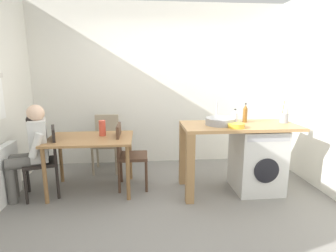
# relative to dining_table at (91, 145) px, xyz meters

# --- Properties ---
(ground_plane) EXTENTS (5.46, 5.46, 0.00)m
(ground_plane) POSITION_rel_dining_table_xyz_m (0.99, -0.60, -0.64)
(ground_plane) COLOR slate
(wall_back) EXTENTS (4.60, 0.10, 2.70)m
(wall_back) POSITION_rel_dining_table_xyz_m (0.99, 1.15, 0.71)
(wall_back) COLOR silver
(wall_back) RESTS_ON ground_plane
(radiator) EXTENTS (0.10, 0.80, 0.70)m
(radiator) POSITION_rel_dining_table_xyz_m (-1.03, -0.30, -0.29)
(radiator) COLOR white
(radiator) RESTS_ON ground_plane
(dining_table) EXTENTS (1.10, 0.76, 0.74)m
(dining_table) POSITION_rel_dining_table_xyz_m (0.00, 0.00, 0.00)
(dining_table) COLOR #9E7042
(dining_table) RESTS_ON ground_plane
(chair_person_seat) EXTENTS (0.50, 0.50, 0.90)m
(chair_person_seat) POSITION_rel_dining_table_xyz_m (-0.55, -0.08, -0.14)
(chair_person_seat) COLOR black
(chair_person_seat) RESTS_ON ground_plane
(chair_opposite) EXTENTS (0.40, 0.40, 0.90)m
(chair_opposite) POSITION_rel_dining_table_xyz_m (0.48, 0.05, -0.14)
(chair_opposite) COLOR #4C3323
(chair_opposite) RESTS_ON ground_plane
(chair_spare_by_wall) EXTENTS (0.42, 0.42, 0.90)m
(chair_spare_by_wall) POSITION_rel_dining_table_xyz_m (0.10, 0.77, -0.14)
(chair_spare_by_wall) COLOR gray
(chair_spare_by_wall) RESTS_ON ground_plane
(seated_person) EXTENTS (0.56, 0.54, 1.20)m
(seated_person) POSITION_rel_dining_table_xyz_m (-0.70, -0.13, 0.03)
(seated_person) COLOR #595651
(seated_person) RESTS_ON ground_plane
(kitchen_counter) EXTENTS (1.50, 0.68, 0.92)m
(kitchen_counter) POSITION_rel_dining_table_xyz_m (1.75, -0.19, 0.12)
(kitchen_counter) COLOR tan
(kitchen_counter) RESTS_ON ground_plane
(washing_machine) EXTENTS (0.60, 0.61, 0.86)m
(washing_machine) POSITION_rel_dining_table_xyz_m (2.22, -0.19, -0.21)
(washing_machine) COLOR silver
(washing_machine) RESTS_ON ground_plane
(sink_basin) EXTENTS (0.38, 0.38, 0.09)m
(sink_basin) POSITION_rel_dining_table_xyz_m (1.69, -0.19, 0.32)
(sink_basin) COLOR #9EA0A5
(sink_basin) RESTS_ON kitchen_counter
(tap) EXTENTS (0.02, 0.02, 0.28)m
(tap) POSITION_rel_dining_table_xyz_m (1.69, -0.01, 0.42)
(tap) COLOR #B2B2B7
(tap) RESTS_ON kitchen_counter
(bottle_tall_green) EXTENTS (0.07, 0.07, 0.19)m
(bottle_tall_green) POSITION_rel_dining_table_xyz_m (1.93, -0.07, 0.36)
(bottle_tall_green) COLOR silver
(bottle_tall_green) RESTS_ON kitchen_counter
(bottle_squat_brown) EXTENTS (0.06, 0.06, 0.26)m
(bottle_squat_brown) POSITION_rel_dining_table_xyz_m (2.07, -0.06, 0.39)
(bottle_squat_brown) COLOR brown
(bottle_squat_brown) RESTS_ON kitchen_counter
(mixing_bowl) EXTENTS (0.20, 0.20, 0.06)m
(mixing_bowl) POSITION_rel_dining_table_xyz_m (1.84, -0.39, 0.31)
(mixing_bowl) COLOR gold
(mixing_bowl) RESTS_ON kitchen_counter
(utensil_crock) EXTENTS (0.11, 0.11, 0.30)m
(utensil_crock) POSITION_rel_dining_table_xyz_m (2.59, -0.14, 0.35)
(utensil_crock) COLOR gray
(utensil_crock) RESTS_ON kitchen_counter
(vase) EXTENTS (0.09, 0.09, 0.21)m
(vase) POSITION_rel_dining_table_xyz_m (0.15, 0.10, 0.20)
(vase) COLOR #D84C38
(vase) RESTS_ON dining_table
(scissors) EXTENTS (0.15, 0.06, 0.01)m
(scissors) POSITION_rel_dining_table_xyz_m (1.91, -0.29, 0.28)
(scissors) COLOR #B2B2B7
(scissors) RESTS_ON kitchen_counter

